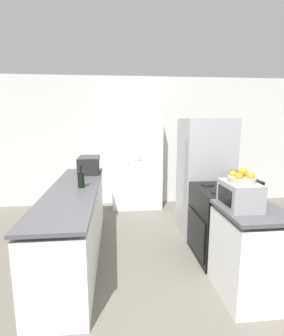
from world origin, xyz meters
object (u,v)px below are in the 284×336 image
(refrigerator, at_px, (204,177))
(fruit_bowl, at_px, (242,178))
(microwave, at_px, (89,165))
(wine_bottle, at_px, (81,179))
(toaster_oven, at_px, (240,195))
(pantry_cabinet, at_px, (137,157))
(stove, at_px, (221,222))

(refrigerator, bearing_deg, fruit_bowl, -96.49)
(microwave, bearing_deg, wine_bottle, -91.03)
(refrigerator, xyz_separation_m, fruit_bowl, (-0.17, -1.51, 0.32))
(refrigerator, height_order, toaster_oven, refrigerator)
(pantry_cabinet, bearing_deg, fruit_bowl, -74.43)
(stove, xyz_separation_m, refrigerator, (0.04, 0.79, 0.42))
(wine_bottle, height_order, fruit_bowl, fruit_bowl)
(wine_bottle, bearing_deg, refrigerator, 17.38)
(refrigerator, distance_m, toaster_oven, 1.53)
(fruit_bowl, bearing_deg, toaster_oven, -160.79)
(pantry_cabinet, bearing_deg, refrigerator, -53.45)
(stove, distance_m, refrigerator, 0.90)
(stove, height_order, wine_bottle, wine_bottle)
(pantry_cabinet, relative_size, refrigerator, 1.15)
(toaster_oven, bearing_deg, pantry_cabinet, 105.34)
(pantry_cabinet, height_order, stove, pantry_cabinet)
(wine_bottle, xyz_separation_m, toaster_oven, (1.62, -0.95, 0.02))
(stove, distance_m, fruit_bowl, 1.04)
(pantry_cabinet, distance_m, microwave, 1.24)
(refrigerator, bearing_deg, pantry_cabinet, 126.55)
(toaster_oven, distance_m, fruit_bowl, 0.17)
(pantry_cabinet, xyz_separation_m, fruit_bowl, (0.78, -2.79, 0.19))
(toaster_oven, bearing_deg, microwave, 130.52)
(pantry_cabinet, distance_m, fruit_bowl, 2.90)
(stove, bearing_deg, toaster_oven, -101.22)
(stove, bearing_deg, refrigerator, 87.13)
(stove, relative_size, wine_bottle, 3.56)
(microwave, xyz_separation_m, toaster_oven, (1.60, -1.87, -0.00))
(refrigerator, bearing_deg, toaster_oven, -96.89)
(refrigerator, relative_size, toaster_oven, 4.22)
(fruit_bowl, bearing_deg, pantry_cabinet, 105.57)
(refrigerator, distance_m, fruit_bowl, 1.55)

